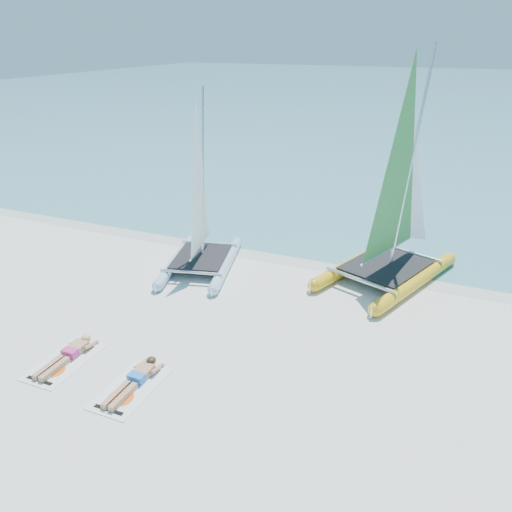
{
  "coord_description": "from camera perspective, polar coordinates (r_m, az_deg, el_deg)",
  "views": [
    {
      "loc": [
        5.39,
        -9.42,
        7.0
      ],
      "look_at": [
        0.9,
        1.2,
        1.88
      ],
      "focal_mm": 35.0,
      "sensor_mm": 36.0,
      "label": 1
    }
  ],
  "objects": [
    {
      "name": "towel_b",
      "position": [
        11.47,
        -14.12,
        -14.45
      ],
      "size": [
        1.0,
        1.85,
        0.02
      ],
      "primitive_type": "cube",
      "color": "white",
      "rests_on": "ground"
    },
    {
      "name": "ground",
      "position": [
        12.92,
        -5.84,
        -9.0
      ],
      "size": [
        140.0,
        140.0,
        0.0
      ],
      "primitive_type": "plane",
      "color": "white",
      "rests_on": "ground"
    },
    {
      "name": "catamaran_blue",
      "position": [
        16.0,
        -6.45,
        4.55
      ],
      "size": [
        2.99,
        4.6,
        5.78
      ],
      "rotation": [
        0.0,
        0.0,
        0.24
      ],
      "color": "#B7DEF1",
      "rests_on": "ground"
    },
    {
      "name": "sunbather_b",
      "position": [
        11.53,
        -13.61,
        -13.51
      ],
      "size": [
        0.37,
        1.73,
        0.26
      ],
      "color": "tan",
      "rests_on": "towel_b"
    },
    {
      "name": "catamaran_yellow",
      "position": [
        15.88,
        16.26,
        5.49
      ],
      "size": [
        4.14,
        5.72,
        7.07
      ],
      "rotation": [
        0.0,
        0.0,
        -0.36
      ],
      "color": "yellow",
      "rests_on": "ground"
    },
    {
      "name": "towel_a",
      "position": [
        12.72,
        -21.11,
        -11.25
      ],
      "size": [
        1.0,
        1.85,
        0.02
      ],
      "primitive_type": "cube",
      "color": "white",
      "rests_on": "ground"
    },
    {
      "name": "sunbather_a",
      "position": [
        12.77,
        -20.6,
        -10.43
      ],
      "size": [
        0.37,
        1.73,
        0.26
      ],
      "color": "tan",
      "rests_on": "towel_a"
    },
    {
      "name": "wet_sand_strip",
      "position": [
        17.34,
        2.78,
        0.13
      ],
      "size": [
        140.0,
        1.4,
        0.01
      ],
      "primitive_type": "cube",
      "color": "silver",
      "rests_on": "ground"
    },
    {
      "name": "sea",
      "position": [
        72.96,
        19.46,
        17.17
      ],
      "size": [
        140.0,
        115.0,
        0.01
      ],
      "primitive_type": "cube",
      "color": "#6AA3B0",
      "rests_on": "ground"
    }
  ]
}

